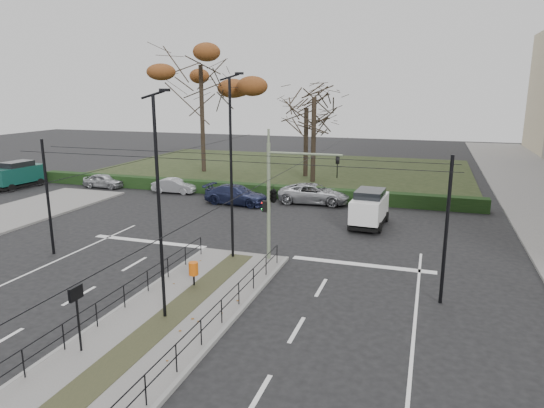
{
  "coord_description": "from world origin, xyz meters",
  "views": [
    {
      "loc": [
        8.81,
        -17.32,
        8.36
      ],
      "look_at": [
        1.23,
        5.72,
        2.65
      ],
      "focal_mm": 32.0,
      "sensor_mm": 36.0,
      "label": 1
    }
  ],
  "objects_px": {
    "parked_car_third": "(237,195)",
    "bare_tree_near": "(314,104)",
    "traffic_light": "(275,193)",
    "info_panel": "(76,301)",
    "white_van": "(369,207)",
    "rust_tree": "(200,65)",
    "streetlamp_median_near": "(159,207)",
    "streetlamp_median_far": "(232,167)",
    "green_van": "(18,174)",
    "litter_bin": "(193,269)",
    "parked_car_fourth": "(314,194)",
    "parked_car_first": "(104,181)",
    "bare_tree_center": "(306,113)",
    "parked_car_second": "(175,186)"
  },
  "relations": [
    {
      "from": "litter_bin",
      "to": "bare_tree_center",
      "type": "xyz_separation_m",
      "value": [
        -2.32,
        28.37,
        5.33
      ]
    },
    {
      "from": "info_panel",
      "to": "rust_tree",
      "type": "xyz_separation_m",
      "value": [
        -12.1,
        33.79,
        8.92
      ]
    },
    {
      "from": "parked_car_third",
      "to": "bare_tree_near",
      "type": "bearing_deg",
      "value": -13.07
    },
    {
      "from": "litter_bin",
      "to": "rust_tree",
      "type": "relative_size",
      "value": 0.07
    },
    {
      "from": "traffic_light",
      "to": "green_van",
      "type": "xyz_separation_m",
      "value": [
        -27.02,
        10.82,
        -2.28
      ]
    },
    {
      "from": "white_van",
      "to": "bare_tree_near",
      "type": "distance_m",
      "value": 16.09
    },
    {
      "from": "rust_tree",
      "to": "info_panel",
      "type": "bearing_deg",
      "value": -70.3
    },
    {
      "from": "parked_car_first",
      "to": "info_panel",
      "type": "bearing_deg",
      "value": -144.81
    },
    {
      "from": "litter_bin",
      "to": "bare_tree_center",
      "type": "relative_size",
      "value": 0.12
    },
    {
      "from": "parked_car_first",
      "to": "traffic_light",
      "type": "bearing_deg",
      "value": -123.7
    },
    {
      "from": "parked_car_third",
      "to": "bare_tree_near",
      "type": "height_order",
      "value": "bare_tree_near"
    },
    {
      "from": "rust_tree",
      "to": "parked_car_first",
      "type": "bearing_deg",
      "value": -114.39
    },
    {
      "from": "info_panel",
      "to": "parked_car_second",
      "type": "relative_size",
      "value": 0.6
    },
    {
      "from": "litter_bin",
      "to": "traffic_light",
      "type": "bearing_deg",
      "value": 61.94
    },
    {
      "from": "white_van",
      "to": "rust_tree",
      "type": "distance_m",
      "value": 26.28
    },
    {
      "from": "streetlamp_median_near",
      "to": "parked_car_third",
      "type": "relative_size",
      "value": 1.67
    },
    {
      "from": "parked_car_first",
      "to": "parked_car_second",
      "type": "height_order",
      "value": "parked_car_first"
    },
    {
      "from": "parked_car_fourth",
      "to": "bare_tree_center",
      "type": "bearing_deg",
      "value": 13.71
    },
    {
      "from": "bare_tree_near",
      "to": "streetlamp_median_far",
      "type": "bearing_deg",
      "value": -87.08
    },
    {
      "from": "litter_bin",
      "to": "parked_car_fourth",
      "type": "distance_m",
      "value": 17.49
    },
    {
      "from": "parked_car_fourth",
      "to": "bare_tree_center",
      "type": "xyz_separation_m",
      "value": [
        -3.47,
        10.92,
        5.48
      ]
    },
    {
      "from": "bare_tree_center",
      "to": "bare_tree_near",
      "type": "relative_size",
      "value": 0.86
    },
    {
      "from": "traffic_light",
      "to": "info_panel",
      "type": "distance_m",
      "value": 10.92
    },
    {
      "from": "litter_bin",
      "to": "streetlamp_median_near",
      "type": "bearing_deg",
      "value": -83.37
    },
    {
      "from": "green_van",
      "to": "bare_tree_center",
      "type": "relative_size",
      "value": 0.53
    },
    {
      "from": "litter_bin",
      "to": "green_van",
      "type": "relative_size",
      "value": 0.22
    },
    {
      "from": "white_van",
      "to": "bare_tree_center",
      "type": "relative_size",
      "value": 0.5
    },
    {
      "from": "parked_car_first",
      "to": "parked_car_third",
      "type": "bearing_deg",
      "value": -99.6
    },
    {
      "from": "bare_tree_near",
      "to": "parked_car_second",
      "type": "bearing_deg",
      "value": -140.1
    },
    {
      "from": "streetlamp_median_near",
      "to": "bare_tree_near",
      "type": "xyz_separation_m",
      "value": [
        -1.28,
        28.69,
        2.84
      ]
    },
    {
      "from": "streetlamp_median_far",
      "to": "parked_car_third",
      "type": "relative_size",
      "value": 1.82
    },
    {
      "from": "parked_car_first",
      "to": "green_van",
      "type": "distance_m",
      "value": 7.39
    },
    {
      "from": "parked_car_third",
      "to": "white_van",
      "type": "xyz_separation_m",
      "value": [
        10.19,
        -2.92,
        0.49
      ]
    },
    {
      "from": "traffic_light",
      "to": "green_van",
      "type": "distance_m",
      "value": 29.2
    },
    {
      "from": "info_panel",
      "to": "bare_tree_center",
      "type": "distance_m",
      "value": 34.64
    },
    {
      "from": "streetlamp_median_near",
      "to": "streetlamp_median_far",
      "type": "bearing_deg",
      "value": 91.41
    },
    {
      "from": "info_panel",
      "to": "rust_tree",
      "type": "distance_m",
      "value": 36.98
    },
    {
      "from": "info_panel",
      "to": "bare_tree_center",
      "type": "xyz_separation_m",
      "value": [
        -1.31,
        34.34,
        4.33
      ]
    },
    {
      "from": "info_panel",
      "to": "parked_car_fourth",
      "type": "distance_m",
      "value": 23.55
    },
    {
      "from": "traffic_light",
      "to": "parked_car_second",
      "type": "xyz_separation_m",
      "value": [
        -13.04,
        13.18,
        -2.89
      ]
    },
    {
      "from": "info_panel",
      "to": "parked_car_fourth",
      "type": "relative_size",
      "value": 0.42
    },
    {
      "from": "streetlamp_median_far",
      "to": "green_van",
      "type": "bearing_deg",
      "value": 155.84
    },
    {
      "from": "green_van",
      "to": "parked_car_second",
      "type": "bearing_deg",
      "value": 9.6
    },
    {
      "from": "info_panel",
      "to": "parked_car_third",
      "type": "height_order",
      "value": "info_panel"
    },
    {
      "from": "info_panel",
      "to": "parked_car_first",
      "type": "xyz_separation_m",
      "value": [
        -16.76,
        23.51,
        -1.26
      ]
    },
    {
      "from": "streetlamp_median_far",
      "to": "parked_car_third",
      "type": "height_order",
      "value": "streetlamp_median_far"
    },
    {
      "from": "info_panel",
      "to": "white_van",
      "type": "height_order",
      "value": "info_panel"
    },
    {
      "from": "rust_tree",
      "to": "parked_car_second",
      "type": "bearing_deg",
      "value": -77.13
    },
    {
      "from": "litter_bin",
      "to": "parked_car_fourth",
      "type": "height_order",
      "value": "parked_car_fourth"
    },
    {
      "from": "parked_car_second",
      "to": "green_van",
      "type": "relative_size",
      "value": 0.79
    }
  ]
}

